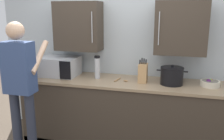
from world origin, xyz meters
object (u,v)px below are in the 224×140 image
knife_block (143,73)px  person_figure (20,82)px  stock_pot (172,76)px  wooden_spoon (122,80)px  fruit_bowl (210,83)px  microwave_oven (56,66)px  thermos_flask (97,67)px

knife_block → person_figure: size_ratio=0.19×
stock_pot → wooden_spoon: bearing=-178.6°
fruit_bowl → wooden_spoon: bearing=-177.6°
microwave_oven → thermos_flask: bearing=-0.6°
thermos_flask → person_figure: bearing=-132.0°
microwave_oven → stock_pot: (1.63, -0.04, -0.02)m
fruit_bowl → person_figure: bearing=-160.5°
knife_block → fruit_bowl: bearing=2.0°
thermos_flask → wooden_spoon: bearing=-7.3°
thermos_flask → fruit_bowl: 1.47m
wooden_spoon → knife_block: bearing=3.3°
stock_pot → thermos_flask: thermos_flask is taller
microwave_oven → thermos_flask: size_ratio=2.54×
microwave_oven → wooden_spoon: size_ratio=4.28×
person_figure → wooden_spoon: bearing=34.4°
stock_pot → person_figure: (-1.69, -0.73, -0.00)m
stock_pot → fruit_bowl: stock_pot is taller
wooden_spoon → person_figure: person_figure is taller
microwave_oven → stock_pot: bearing=-1.3°
fruit_bowl → microwave_oven: bearing=179.8°
thermos_flask → knife_block: bearing=-2.7°
wooden_spoon → fruit_bowl: (1.10, 0.05, 0.03)m
wooden_spoon → fruit_bowl: bearing=2.4°
wooden_spoon → stock_pot: (0.64, 0.02, 0.10)m
stock_pot → person_figure: 1.84m
knife_block → person_figure: 1.51m
microwave_oven → fruit_bowl: size_ratio=3.44×
thermos_flask → microwave_oven: bearing=179.4°
microwave_oven → person_figure: (-0.06, -0.77, -0.03)m
stock_pot → fruit_bowl: size_ratio=1.65×
microwave_oven → wooden_spoon: microwave_oven is taller
knife_block → person_figure: person_figure is taller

